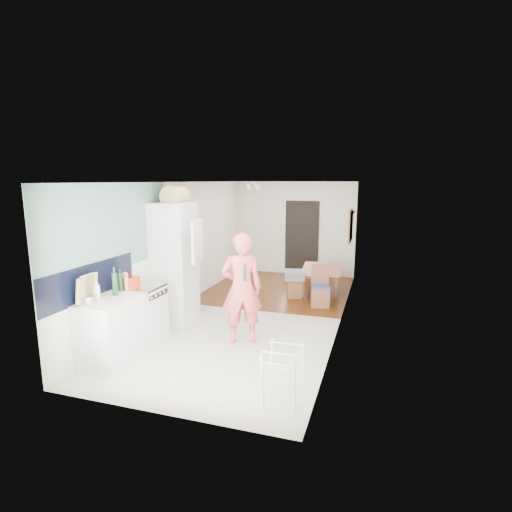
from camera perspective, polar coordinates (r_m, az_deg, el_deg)
The scene contains 32 objects.
room_shell at distance 7.44m, azimuth -0.10°, elevation 0.85°, with size 3.20×7.00×2.50m, color white, non-canonical shape.
floor at distance 7.76m, azimuth -0.10°, elevation -8.28°, with size 3.20×7.00×0.01m, color #BBB5A1.
wood_floor_overlay at distance 9.46m, azimuth 3.32°, elevation -4.74°, with size 3.20×3.30×0.01m, color #54270F.
sage_wall_panel at distance 6.32m, azimuth -19.79°, elevation 3.93°, with size 0.02×3.00×1.30m, color slate.
tile_splashback at distance 6.01m, azimuth -22.49°, elevation -3.37°, with size 0.02×1.90×0.50m, color black.
doorway_recess at distance 10.77m, azimuth 6.56°, elevation 2.52°, with size 0.90×0.04×2.00m, color black.
base_cabinet at distance 6.05m, azimuth -19.88°, elevation -10.26°, with size 0.60×0.90×0.86m, color silver.
worktop at distance 5.90m, azimuth -20.17°, elevation -6.08°, with size 0.62×0.92×0.06m, color silver.
range_cooker at distance 6.61m, azimuth -15.93°, elevation -8.11°, with size 0.60×0.60×0.88m, color silver.
cooker_top at distance 6.48m, azimuth -16.14°, elevation -4.26°, with size 0.60×0.60×0.04m, color #B9B8BB.
fridge_housing at distance 7.27m, azimuth -11.58°, elevation -1.02°, with size 0.66×0.66×2.15m, color silver.
fridge_door at distance 6.65m, azimuth -8.39°, elevation 2.15°, with size 0.56×0.04×0.70m, color silver.
fridge_interior at distance 7.05m, azimuth -9.52°, elevation 2.60°, with size 0.02×0.52×0.66m, color white.
pinboard at distance 8.96m, azimuth 13.37°, elevation 4.19°, with size 0.03×0.90×0.70m, color tan.
pinboard_frame at distance 8.96m, azimuth 13.28°, elevation 4.19°, with size 0.01×0.94×0.74m, color brown.
wall_sconce at distance 9.59m, azimuth 13.49°, elevation 5.80°, with size 0.18×0.18×0.16m, color maroon.
person at distance 6.20m, azimuth -2.08°, elevation -3.21°, with size 0.76×0.50×2.07m, color #F65B5D.
dining_table at distance 9.34m, azimuth 9.44°, elevation -3.65°, with size 1.30×0.72×0.46m, color brown.
dining_chair at distance 8.19m, azimuth 9.19°, elevation -4.26°, with size 0.36×0.36×0.86m, color brown, non-canonical shape.
stool at distance 8.78m, azimuth 5.52°, elevation -4.65°, with size 0.31×0.31×0.41m, color brown, non-canonical shape.
grey_drape at distance 8.72m, azimuth 5.53°, elevation -2.73°, with size 0.43×0.43×0.19m, color slate.
drying_rack at distance 4.65m, azimuth 3.80°, elevation -16.98°, with size 0.38×0.34×0.74m, color silver, non-canonical shape.
bread_bin at distance 7.14m, azimuth -11.49°, elevation 8.35°, with size 0.41×0.39×0.21m, color tan, non-canonical shape.
red_casserole at distance 6.38m, azimuth -17.46°, elevation -3.60°, with size 0.29×0.29×0.17m, color red.
steel_pan at distance 5.78m, azimuth -22.83°, elevation -5.77°, with size 0.21×0.21×0.10m, color #B9B8BB.
held_bottle at distance 5.96m, azimuth -1.62°, elevation -2.40°, with size 0.05×0.05×0.25m, color #183D21.
bottle_a at distance 6.02m, azimuth -19.53°, elevation -3.80°, with size 0.08×0.08×0.33m, color #183D21.
bottle_b at distance 6.22m, azimuth -18.82°, elevation -3.58°, with size 0.06×0.06×0.27m, color #183D21.
bottle_c at distance 5.91m, azimuth -21.75°, elevation -4.86°, with size 0.08×0.08×0.20m, color silver.
pepper_mill_front at distance 6.35m, azimuth -18.25°, elevation -3.57°, with size 0.05×0.05×0.20m, color tan.
pepper_mill_back at distance 6.24m, azimuth -18.02°, elevation -3.74°, with size 0.06×0.06×0.21m, color tan.
chopping_boards at distance 5.75m, azimuth -23.06°, elevation -4.35°, with size 0.04×0.29×0.40m, color tan, non-canonical shape.
Camera 1 is at (2.23, -6.98, 2.53)m, focal length 28.00 mm.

